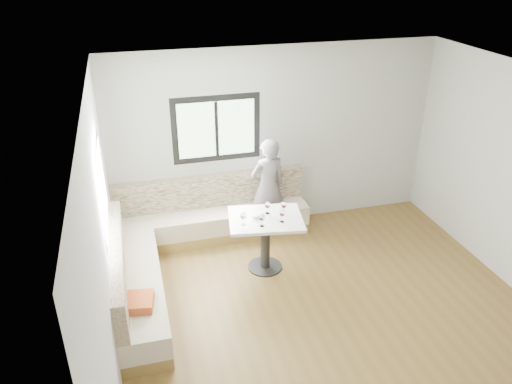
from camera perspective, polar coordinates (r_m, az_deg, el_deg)
room at (r=5.49m, az=8.88°, el=-2.62°), size 5.01×5.01×2.81m
banquette at (r=7.01m, az=-8.35°, el=-5.89°), size 2.90×2.80×0.95m
table at (r=6.72m, az=1.08°, el=-4.43°), size 1.08×0.90×0.80m
person at (r=7.50m, az=1.34°, el=0.56°), size 0.62×0.47×1.54m
olive_ramekin at (r=6.62m, az=0.00°, el=-2.75°), size 0.11×0.11×0.04m
wine_glass_a at (r=6.40m, az=-1.48°, el=-2.78°), size 0.08×0.08×0.18m
wine_glass_b at (r=6.37m, az=0.71°, el=-2.96°), size 0.08×0.08×0.18m
wine_glass_c at (r=6.47m, az=3.02°, el=-2.47°), size 0.08×0.08×0.18m
wine_glass_d at (r=6.66m, az=1.32°, el=-1.53°), size 0.08×0.08×0.18m
wine_glass_e at (r=6.67m, az=3.20°, el=-1.52°), size 0.08×0.08×0.18m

